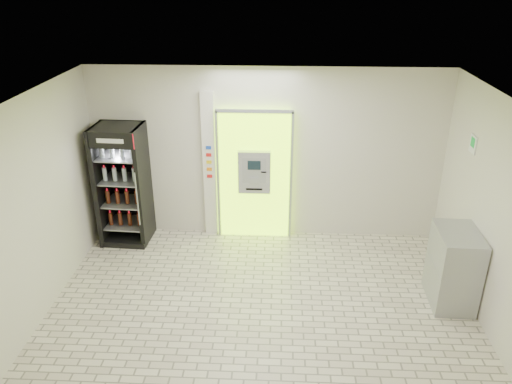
{
  "coord_description": "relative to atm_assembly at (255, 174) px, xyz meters",
  "views": [
    {
      "loc": [
        0.22,
        -5.52,
        4.44
      ],
      "look_at": [
        -0.12,
        1.2,
        1.39
      ],
      "focal_mm": 35.0,
      "sensor_mm": 36.0,
      "label": 1
    }
  ],
  "objects": [
    {
      "name": "exit_sign",
      "position": [
        3.19,
        -1.01,
        0.95
      ],
      "size": [
        0.02,
        0.22,
        0.26
      ],
      "color": "white",
      "rests_on": "room_shell"
    },
    {
      "name": "atm_assembly",
      "position": [
        0.0,
        0.0,
        0.0
      ],
      "size": [
        1.3,
        0.24,
        2.33
      ],
      "color": "#AAFF10",
      "rests_on": "ground"
    },
    {
      "name": "beverage_cooler",
      "position": [
        -2.23,
        -0.26,
        -0.17
      ],
      "size": [
        0.82,
        0.76,
        2.09
      ],
      "rotation": [
        0.0,
        0.0,
        -0.05
      ],
      "color": "black",
      "rests_on": "ground"
    },
    {
      "name": "ground",
      "position": [
        0.2,
        -2.41,
        -1.17
      ],
      "size": [
        6.0,
        6.0,
        0.0
      ],
      "primitive_type": "plane",
      "color": "beige",
      "rests_on": "ground"
    },
    {
      "name": "room_shell",
      "position": [
        0.2,
        -2.41,
        0.67
      ],
      "size": [
        6.0,
        6.0,
        6.0
      ],
      "color": "beige",
      "rests_on": "ground"
    },
    {
      "name": "steel_cabinet",
      "position": [
        2.91,
        -1.84,
        -0.61
      ],
      "size": [
        0.59,
        0.86,
        1.12
      ],
      "rotation": [
        0.0,
        0.0,
        -0.03
      ],
      "color": "#9EA0A5",
      "rests_on": "ground"
    },
    {
      "name": "pillar",
      "position": [
        -0.78,
        0.04,
        0.13
      ],
      "size": [
        0.22,
        0.11,
        2.6
      ],
      "color": "silver",
      "rests_on": "ground"
    }
  ]
}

